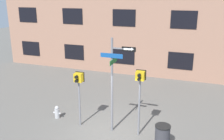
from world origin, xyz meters
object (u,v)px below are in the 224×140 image
at_px(pedestrian_signal_left, 79,84).
at_px(fire_hydrant, 57,112).
at_px(trash_bin, 162,137).
at_px(pedestrian_signal_right, 140,85).
at_px(street_sign_pole, 114,78).

height_order(pedestrian_signal_left, fire_hydrant, pedestrian_signal_left).
bearing_deg(trash_bin, fire_hydrant, 171.28).
height_order(pedestrian_signal_right, trash_bin, pedestrian_signal_right).
relative_size(street_sign_pole, fire_hydrant, 6.65).
height_order(street_sign_pole, fire_hydrant, street_sign_pole).
relative_size(pedestrian_signal_right, fire_hydrant, 4.62).
distance_m(street_sign_pole, trash_bin, 2.93).
height_order(pedestrian_signal_left, trash_bin, pedestrian_signal_left).
bearing_deg(trash_bin, pedestrian_signal_right, 150.43).
bearing_deg(street_sign_pole, fire_hydrant, 175.89).
distance_m(fire_hydrant, trash_bin, 5.12).
bearing_deg(pedestrian_signal_right, pedestrian_signal_left, -178.40).
height_order(street_sign_pole, trash_bin, street_sign_pole).
xyz_separation_m(street_sign_pole, trash_bin, (2.14, -0.57, -1.92)).
relative_size(pedestrian_signal_right, trash_bin, 2.96).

